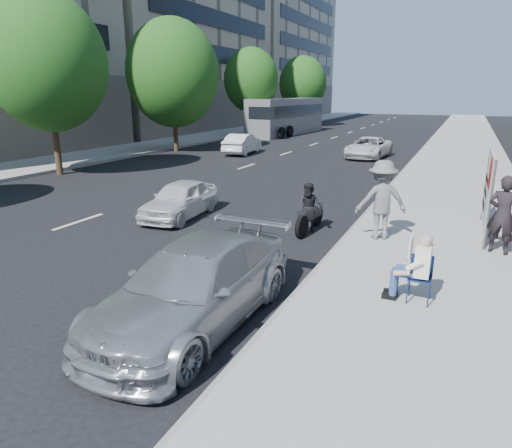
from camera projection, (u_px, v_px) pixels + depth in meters
The scene contains 18 objects.
ground at pixel (238, 279), 9.75m from camera, with size 160.00×160.00×0.00m, color black.
near_sidewalk at pixel (461, 162), 25.63m from camera, with size 5.00×120.00×0.15m, color gray.
far_sidewalk at pixel (157, 145), 33.88m from camera, with size 4.50×120.00×0.15m, color gray.
far_bldg_north at pixel (243, 25), 72.00m from camera, with size 22.00×28.00×28.00m, color tan.
tree_far_b at pixel (47, 63), 20.77m from camera, with size 5.40×5.40×8.24m.
tree_far_c at pixel (173, 73), 29.54m from camera, with size 6.00×6.00×8.47m.
tree_far_d at pixel (251, 80), 40.07m from camera, with size 4.80×4.80×7.65m.
tree_far_e at pixel (303, 84), 52.34m from camera, with size 5.40×5.40×7.89m.
seated_protester at pixel (415, 263), 8.25m from camera, with size 0.83×1.11×1.31m.
jogger at pixel (382, 200), 11.75m from camera, with size 1.33×0.76×2.06m, color slate.
pedestrian_woman at pixel (503, 215), 10.68m from camera, with size 0.68×0.45×1.88m, color black.
protest_banner at pixel (488, 188), 12.10m from camera, with size 0.08×3.06×2.20m.
parked_sedan at pixel (195, 286), 7.74m from camera, with size 1.94×4.77×1.38m, color #9A9CA0.
white_sedan_near at pixel (180, 199), 14.48m from camera, with size 1.37×3.41×1.16m, color silver.
white_sedan_mid at pixel (242, 144), 29.46m from camera, with size 1.38×3.95×1.30m, color silver.
white_sedan_far at pixel (369, 148), 27.71m from camera, with size 2.05×4.44×1.23m, color white.
motorcycle at pixel (309, 210), 12.89m from camera, with size 0.75×2.05×1.42m.
bus at pixel (287, 117), 43.03m from camera, with size 3.43×12.21×3.30m.
Camera 1 is at (4.10, -8.07, 3.85)m, focal length 32.00 mm.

